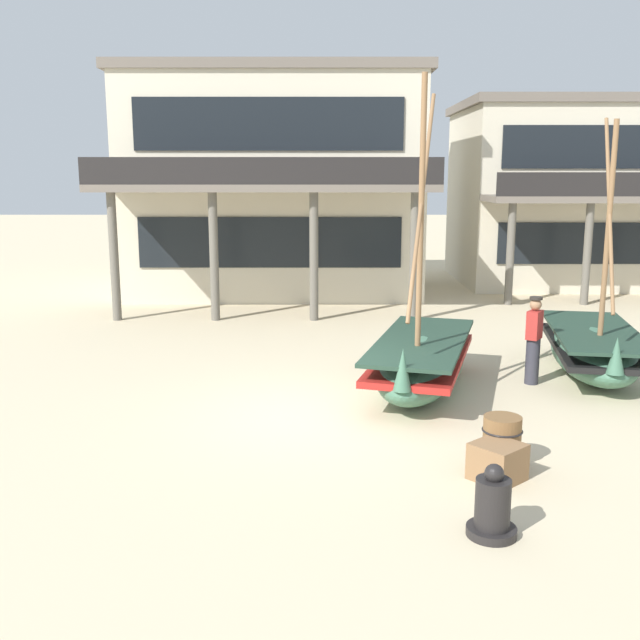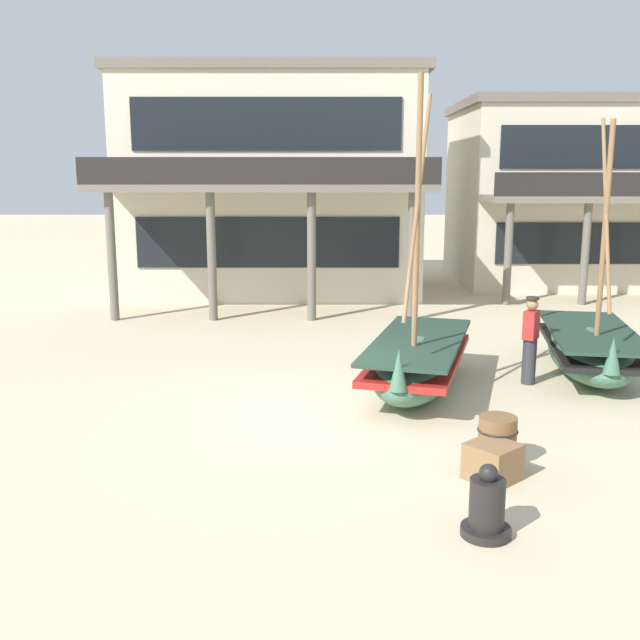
% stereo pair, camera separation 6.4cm
% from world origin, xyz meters
% --- Properties ---
extents(ground_plane, '(120.00, 120.00, 0.00)m').
position_xyz_m(ground_plane, '(0.00, 0.00, 0.00)').
color(ground_plane, beige).
extents(fishing_boat_near_left, '(2.27, 4.28, 5.01)m').
position_xyz_m(fishing_boat_near_left, '(5.44, 2.39, 0.52)').
color(fishing_boat_near_left, '#427056').
rests_on(fishing_boat_near_left, ground).
extents(fishing_boat_centre_large, '(2.64, 4.50, 5.59)m').
position_xyz_m(fishing_boat_centre_large, '(1.87, 1.35, 0.55)').
color(fishing_boat_centre_large, '#427056').
rests_on(fishing_boat_centre_large, ground).
extents(fisherman_by_hull, '(0.38, 0.42, 1.68)m').
position_xyz_m(fisherman_by_hull, '(4.05, 1.78, 0.83)').
color(fisherman_by_hull, '#33333D').
rests_on(fisherman_by_hull, ground).
extents(capstan_winch, '(0.56, 0.56, 0.84)m').
position_xyz_m(capstan_winch, '(1.91, -4.18, 0.33)').
color(capstan_winch, black).
rests_on(capstan_winch, ground).
extents(wooden_barrel, '(0.56, 0.56, 0.70)m').
position_xyz_m(wooden_barrel, '(2.50, -2.20, 0.35)').
color(wooden_barrel, brown).
rests_on(wooden_barrel, ground).
extents(cargo_crate, '(0.83, 0.83, 0.49)m').
position_xyz_m(cargo_crate, '(2.33, -2.67, 0.25)').
color(cargo_crate, olive).
rests_on(cargo_crate, ground).
extents(harbor_building_main, '(9.83, 8.73, 7.24)m').
position_xyz_m(harbor_building_main, '(-1.52, 13.16, 3.63)').
color(harbor_building_main, beige).
rests_on(harbor_building_main, ground).
extents(harbor_building_annex, '(8.51, 8.50, 6.48)m').
position_xyz_m(harbor_building_annex, '(9.28, 15.26, 3.25)').
color(harbor_building_annex, beige).
rests_on(harbor_building_annex, ground).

